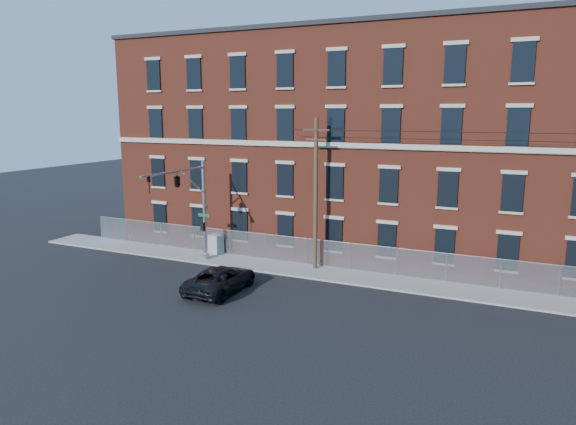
# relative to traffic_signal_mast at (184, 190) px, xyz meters

# --- Properties ---
(ground) EXTENTS (140.00, 140.00, 0.00)m
(ground) POSITION_rel_traffic_signal_mast_xyz_m (6.00, -2.18, -5.39)
(ground) COLOR black
(ground) RESTS_ON ground
(sidewalk) EXTENTS (65.00, 3.00, 0.12)m
(sidewalk) POSITION_rel_traffic_signal_mast_xyz_m (18.00, 2.82, -5.33)
(sidewalk) COLOR #989690
(sidewalk) RESTS_ON ground
(mill_building) EXTENTS (55.30, 14.32, 16.30)m
(mill_building) POSITION_rel_traffic_signal_mast_xyz_m (18.00, 11.75, 2.76)
(mill_building) COLOR maroon
(mill_building) RESTS_ON ground
(chain_link_fence) EXTENTS (59.06, 0.06, 1.85)m
(chain_link_fence) POSITION_rel_traffic_signal_mast_xyz_m (18.00, 4.12, -4.33)
(chain_link_fence) COLOR #A5A8AD
(chain_link_fence) RESTS_ON ground
(traffic_signal_mast) EXTENTS (0.90, 6.75, 7.00)m
(traffic_signal_mast) POSITION_rel_traffic_signal_mast_xyz_m (0.00, 0.00, 0.00)
(traffic_signal_mast) COLOR #9EA0A5
(traffic_signal_mast) RESTS_ON ground
(utility_pole_near) EXTENTS (1.80, 0.28, 10.00)m
(utility_pole_near) POSITION_rel_traffic_signal_mast_xyz_m (8.00, 3.42, -0.05)
(utility_pole_near) COLOR #4B3825
(utility_pole_near) RESTS_ON ground
(pickup_truck) EXTENTS (2.54, 5.42, 1.50)m
(pickup_truck) POSITION_rel_traffic_signal_mast_xyz_m (4.52, -2.93, -4.64)
(pickup_truck) COLOR black
(pickup_truck) RESTS_ON ground
(utility_cabinet) EXTENTS (1.19, 0.74, 1.39)m
(utility_cabinet) POSITION_rel_traffic_signal_mast_xyz_m (-0.06, 3.82, -4.57)
(utility_cabinet) COLOR gray
(utility_cabinet) RESTS_ON sidewalk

